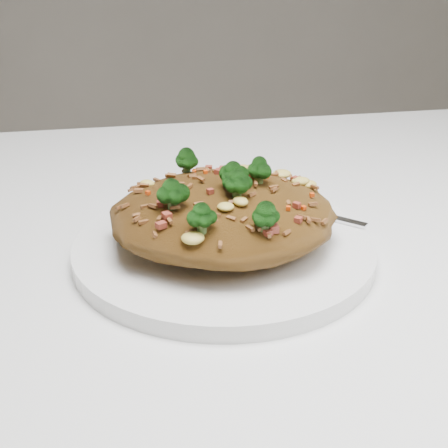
{
  "coord_description": "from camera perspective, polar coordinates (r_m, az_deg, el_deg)",
  "views": [
    {
      "loc": [
        -0.08,
        -0.45,
        1.0
      ],
      "look_at": [
        0.01,
        0.0,
        0.78
      ],
      "focal_mm": 50.0,
      "sensor_mm": 36.0,
      "label": 1
    }
  ],
  "objects": [
    {
      "name": "fork",
      "position": [
        0.57,
        6.1,
        1.52
      ],
      "size": [
        0.13,
        0.12,
        0.0
      ],
      "rotation": [
        0.0,
        0.0,
        -0.76
      ],
      "color": "silver",
      "rests_on": "plate"
    },
    {
      "name": "fried_rice",
      "position": [
        0.5,
        -0.01,
        1.68
      ],
      "size": [
        0.18,
        0.17,
        0.07
      ],
      "color": "brown",
      "rests_on": "plate"
    },
    {
      "name": "plate",
      "position": [
        0.52,
        -0.0,
        -2.2
      ],
      "size": [
        0.25,
        0.25,
        0.01
      ],
      "primitive_type": "cylinder",
      "color": "white",
      "rests_on": "dining_table"
    },
    {
      "name": "dining_table",
      "position": [
        0.57,
        -0.89,
        -11.16
      ],
      "size": [
        1.2,
        0.8,
        0.75
      ],
      "color": "white",
      "rests_on": "ground"
    }
  ]
}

